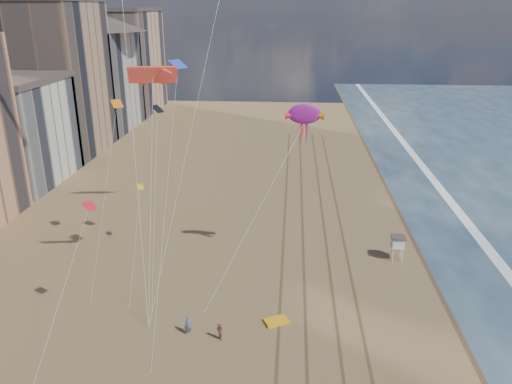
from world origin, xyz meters
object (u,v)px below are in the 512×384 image
Objects in this scene: grounded_kite at (276,321)px; show_kite at (304,115)px; lifeguard_stand at (398,242)px; kite_flyer_a at (188,325)px; kite_flyer_b at (219,332)px.

show_kite reaches higher than grounded_kite.
lifeguard_stand is 1.56× the size of kite_flyer_a.
lifeguard_stand reaches higher than kite_flyer_b.
show_kite reaches higher than kite_flyer_a.
kite_flyer_a is (-20.78, -15.39, -1.30)m from lifeguard_stand.
grounded_kite is 5.69m from kite_flyer_b.
kite_flyer_b is (-4.81, -2.96, 0.68)m from grounded_kite.
show_kite is at bearing 45.42° from kite_flyer_a.
grounded_kite is 0.10× the size of show_kite.
kite_flyer_b is at bearing -17.93° from kite_flyer_a.
kite_flyer_a is (-7.63, -2.36, 0.81)m from grounded_kite.
kite_flyer_a reaches higher than kite_flyer_b.
grounded_kite is 1.15× the size of kite_flyer_a.
kite_flyer_b is at bearing -118.42° from show_kite.
grounded_kite is at bearing 11.23° from kite_flyer_a.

